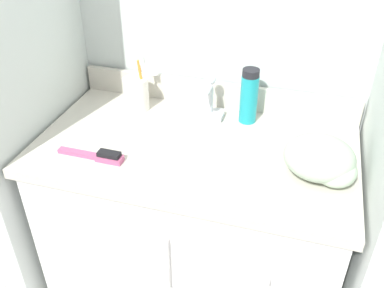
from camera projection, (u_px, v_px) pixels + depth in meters
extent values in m
cube|color=silver|center=(14.00, 7.00, 1.14)|extent=(0.08, 0.59, 2.20)
cube|color=white|center=(194.00, 241.00, 1.44)|extent=(0.88, 0.47, 0.72)
cube|color=white|center=(251.00, 272.00, 1.08)|extent=(0.39, 0.02, 0.17)
cube|color=silver|center=(249.00, 278.00, 1.07)|extent=(0.10, 0.02, 0.01)
cube|color=beige|center=(195.00, 149.00, 1.23)|extent=(0.91, 0.51, 0.03)
ellipsoid|color=#B6B2A4|center=(194.00, 166.00, 1.26)|extent=(0.43, 0.27, 0.15)
cylinder|color=silver|center=(194.00, 185.00, 1.30)|extent=(0.03, 0.03, 0.01)
cube|color=beige|center=(216.00, 94.00, 1.39)|extent=(0.91, 0.02, 0.08)
cube|color=silver|center=(209.00, 114.00, 1.35)|extent=(0.09, 0.06, 0.02)
cylinder|color=silver|center=(210.00, 99.00, 1.32)|extent=(0.02, 0.02, 0.08)
cylinder|color=silver|center=(207.00, 91.00, 1.27)|extent=(0.02, 0.06, 0.02)
sphere|color=silver|center=(211.00, 80.00, 1.29)|extent=(0.03, 0.03, 0.03)
cylinder|color=white|center=(136.00, 94.00, 1.37)|extent=(0.08, 0.08, 0.11)
cylinder|color=orange|center=(142.00, 84.00, 1.35)|extent=(0.02, 0.01, 0.16)
cube|color=white|center=(142.00, 60.00, 1.30)|extent=(0.01, 0.02, 0.03)
cylinder|color=teal|center=(249.00, 99.00, 1.29)|extent=(0.05, 0.05, 0.15)
cylinder|color=black|center=(251.00, 73.00, 1.24)|extent=(0.05, 0.05, 0.02)
cube|color=#C1517F|center=(78.00, 153.00, 1.18)|extent=(0.12, 0.02, 0.01)
cube|color=#C1517F|center=(110.00, 158.00, 1.15)|extent=(0.07, 0.03, 0.02)
cube|color=black|center=(109.00, 154.00, 1.15)|extent=(0.06, 0.03, 0.01)
ellipsoid|color=#A8BCA3|center=(319.00, 157.00, 1.09)|extent=(0.18, 0.18, 0.09)
ellipsoid|color=#B0C6AB|center=(335.00, 169.00, 1.07)|extent=(0.11, 0.13, 0.07)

